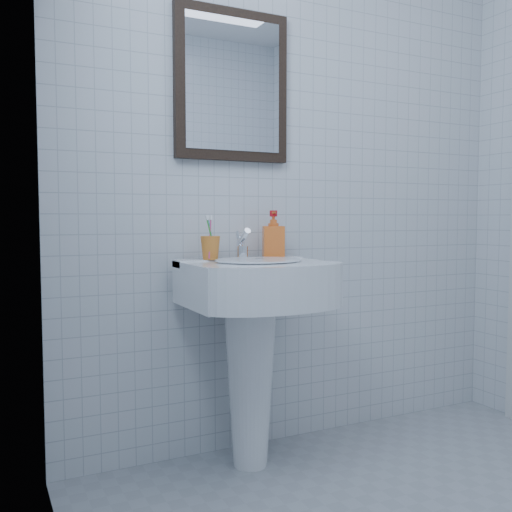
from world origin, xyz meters
TOP-DOWN VIEW (x-y plane):
  - wall_back at (0.00, 1.20)m, footprint 2.20×0.02m
  - wall_left at (-1.10, 0.00)m, footprint 0.02×2.40m
  - washbasin at (-0.34, 0.99)m, footprint 0.55×0.40m
  - faucet at (-0.34, 1.09)m, footprint 0.05×0.11m
  - toothbrush_cup at (-0.48, 1.08)m, footprint 0.10×0.10m
  - soap_dispenser at (-0.19, 1.10)m, footprint 0.11×0.12m
  - wall_mirror at (-0.34, 1.18)m, footprint 0.50×0.04m

SIDE VIEW (x-z plane):
  - washbasin at x=-0.34m, z-range 0.14..0.99m
  - toothbrush_cup at x=-0.48m, z-range 0.84..0.93m
  - faucet at x=-0.34m, z-range 0.82..0.95m
  - soap_dispenser at x=-0.19m, z-range 0.84..1.03m
  - wall_back at x=0.00m, z-range 0.00..2.50m
  - wall_left at x=-1.10m, z-range 0.00..2.50m
  - wall_mirror at x=-0.34m, z-range 1.24..1.86m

